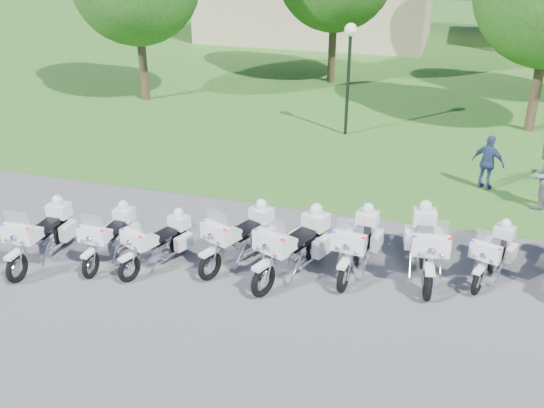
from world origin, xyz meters
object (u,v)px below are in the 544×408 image
(lamp_post, at_px, (350,51))
(motorcycle_4, at_px, (294,245))
(motorcycle_0, at_px, (42,234))
(motorcycle_2, at_px, (159,241))
(bystander_c, at_px, (488,163))
(bystander_b, at_px, (543,176))
(motorcycle_7, at_px, (493,253))
(motorcycle_1, at_px, (111,235))
(motorcycle_6, at_px, (426,244))
(motorcycle_5, at_px, (358,242))
(motorcycle_3, at_px, (240,236))

(lamp_post, bearing_deg, motorcycle_4, -86.16)
(motorcycle_0, height_order, lamp_post, lamp_post)
(motorcycle_2, xyz_separation_m, bystander_c, (7.20, 6.62, 0.21))
(bystander_c, bearing_deg, motorcycle_2, 67.70)
(motorcycle_4, relative_size, bystander_b, 1.33)
(motorcycle_4, distance_m, motorcycle_7, 4.36)
(motorcycle_1, height_order, lamp_post, lamp_post)
(motorcycle_7, bearing_deg, motorcycle_6, 29.95)
(motorcycle_5, height_order, bystander_b, bystander_b)
(motorcycle_4, bearing_deg, bystander_c, -102.44)
(motorcycle_3, distance_m, bystander_c, 8.10)
(motorcycle_3, relative_size, bystander_b, 1.21)
(motorcycle_5, xyz_separation_m, lamp_post, (-1.95, 9.19, 2.34))
(motorcycle_5, relative_size, motorcycle_7, 1.19)
(motorcycle_0, distance_m, motorcycle_3, 4.56)
(motorcycle_2, height_order, motorcycle_4, motorcycle_4)
(motorcycle_6, relative_size, bystander_b, 1.37)
(motorcycle_1, height_order, bystander_c, bystander_c)
(motorcycle_7, bearing_deg, motorcycle_4, 35.09)
(motorcycle_0, relative_size, bystander_c, 1.46)
(motorcycle_2, bearing_deg, motorcycle_7, -146.40)
(motorcycle_7, bearing_deg, motorcycle_0, 32.03)
(motorcycle_5, distance_m, motorcycle_7, 2.95)
(motorcycle_7, height_order, bystander_b, bystander_b)
(motorcycle_0, xyz_separation_m, bystander_b, (11.24, 6.28, 0.27))
(motorcycle_4, height_order, motorcycle_7, motorcycle_4)
(motorcycle_0, distance_m, motorcycle_6, 8.69)
(bystander_b, bearing_deg, motorcycle_3, -12.46)
(motorcycle_3, distance_m, motorcycle_6, 4.14)
(motorcycle_1, relative_size, motorcycle_2, 1.05)
(motorcycle_5, distance_m, bystander_b, 6.26)
(motorcycle_3, bearing_deg, lamp_post, -71.15)
(lamp_post, bearing_deg, bystander_b, -36.52)
(bystander_c, bearing_deg, motorcycle_4, 81.03)
(bystander_b, bearing_deg, motorcycle_4, -5.42)
(motorcycle_3, xyz_separation_m, lamp_post, (0.66, 9.64, 2.34))
(motorcycle_6, distance_m, lamp_post, 9.82)
(lamp_post, bearing_deg, motorcycle_7, -60.69)
(bystander_b, bearing_deg, motorcycle_2, -15.21)
(motorcycle_1, xyz_separation_m, motorcycle_7, (8.45, 1.70, -0.01))
(motorcycle_2, bearing_deg, bystander_b, -125.48)
(motorcycle_2, relative_size, motorcycle_3, 0.90)
(motorcycle_5, bearing_deg, motorcycle_7, -162.62)
(motorcycle_0, xyz_separation_m, bystander_c, (9.87, 7.17, 0.15))
(bystander_c, bearing_deg, motorcycle_1, 63.53)
(motorcycle_0, bearing_deg, motorcycle_5, -167.43)
(motorcycle_2, xyz_separation_m, motorcycle_3, (1.73, 0.66, 0.07))
(motorcycle_0, bearing_deg, bystander_b, -151.61)
(motorcycle_2, distance_m, lamp_post, 10.85)
(motorcycle_4, xyz_separation_m, bystander_b, (5.52, 5.25, 0.20))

